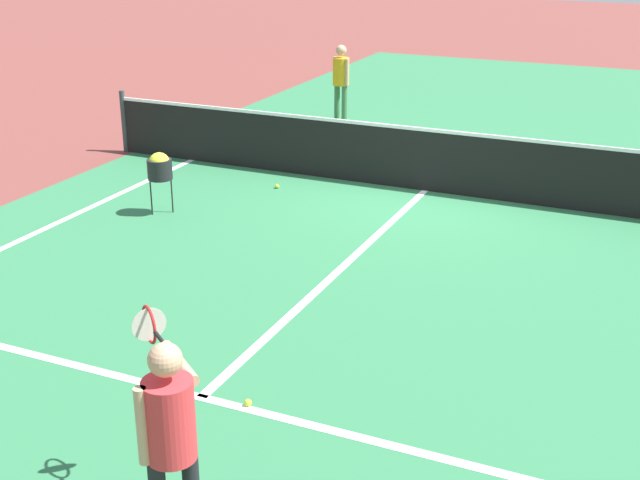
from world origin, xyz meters
TOP-DOWN VIEW (x-y plane):
  - ground_plane at (0.00, 0.00)m, footprint 60.00×60.00m
  - court_surface_inbounds at (0.00, 0.00)m, footprint 10.62×24.40m
  - line_service_near at (0.00, -6.40)m, footprint 8.22×0.10m
  - line_center_service at (0.00, -3.20)m, footprint 0.10×6.40m
  - net at (0.00, 0.00)m, footprint 11.00×0.09m
  - player_near at (0.87, -8.10)m, footprint 0.87×0.94m
  - player_far at (-2.87, 3.52)m, footprint 0.39×0.32m
  - ball_hopper at (-3.03, -2.49)m, footprint 0.34×0.34m
  - tennis_ball_mid_court at (0.44, -6.35)m, footprint 0.07×0.07m
  - tennis_ball_near_net at (-2.09, -0.81)m, footprint 0.07×0.07m

SIDE VIEW (x-z plane):
  - ground_plane at x=0.00m, z-range 0.00..0.00m
  - court_surface_inbounds at x=0.00m, z-range 0.00..0.00m
  - line_service_near at x=0.00m, z-range 0.00..0.01m
  - line_center_service at x=0.00m, z-range 0.00..0.01m
  - tennis_ball_mid_court at x=0.44m, z-range 0.00..0.07m
  - tennis_ball_near_net at x=-2.09m, z-range 0.00..0.07m
  - net at x=0.00m, z-range -0.04..1.03m
  - ball_hopper at x=-3.03m, z-range 0.24..1.11m
  - player_far at x=-2.87m, z-range 0.16..1.68m
  - player_near at x=0.87m, z-range 0.18..1.75m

